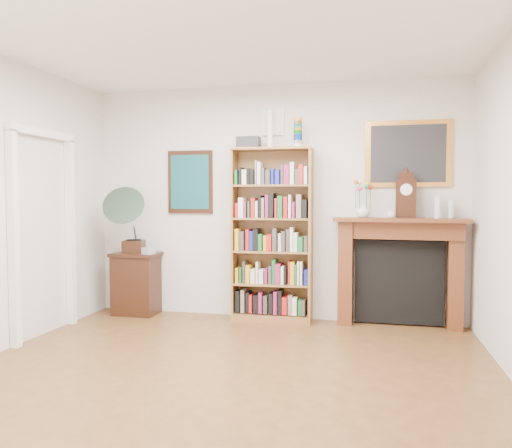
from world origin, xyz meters
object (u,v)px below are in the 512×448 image
at_px(fireplace, 399,262).
at_px(bottle_left, 438,207).
at_px(side_cabinet, 136,283).
at_px(cd_stack, 148,251).
at_px(bottle_right, 451,209).
at_px(flower_vase, 363,210).
at_px(bookshelf, 272,225).
at_px(mantel_clock, 406,196).
at_px(gramophone, 128,216).
at_px(teacup, 391,215).

xyz_separation_m(fireplace, bottle_left, (0.39, -0.07, 0.62)).
xyz_separation_m(side_cabinet, bottle_left, (3.56, 0.05, 0.97)).
relative_size(cd_stack, bottle_right, 0.60).
height_order(side_cabinet, flower_vase, flower_vase).
height_order(side_cabinet, cd_stack, cd_stack).
bearing_deg(bookshelf, cd_stack, -176.87).
height_order(side_cabinet, fireplace, fireplace).
distance_m(flower_vase, bottle_right, 0.94).
distance_m(fireplace, bottle_left, 0.74).
relative_size(mantel_clock, bottle_right, 2.50).
xyz_separation_m(cd_stack, bottle_right, (3.48, 0.22, 0.52)).
distance_m(gramophone, bottle_right, 3.75).
xyz_separation_m(bookshelf, flower_vase, (1.04, 0.02, 0.17)).
bearing_deg(fireplace, bottle_left, -6.81).
bearing_deg(bookshelf, fireplace, 0.41).
relative_size(flower_vase, bottle_left, 0.68).
bearing_deg(cd_stack, bottle_right, 3.68).
height_order(mantel_clock, bottle_right, mantel_clock).
xyz_separation_m(fireplace, teacup, (-0.10, -0.15, 0.54)).
xyz_separation_m(teacup, bottle_right, (0.64, 0.14, 0.06)).
bearing_deg(side_cabinet, gramophone, -113.90).
xyz_separation_m(gramophone, flower_vase, (2.81, 0.16, 0.08)).
relative_size(side_cabinet, gramophone, 0.94).
distance_m(gramophone, bottle_left, 3.61).
relative_size(fireplace, mantel_clock, 2.95).
xyz_separation_m(fireplace, gramophone, (-3.21, -0.22, 0.50)).
bearing_deg(flower_vase, fireplace, 8.37).
xyz_separation_m(gramophone, bottle_right, (3.75, 0.21, 0.10)).
height_order(side_cabinet, bottle_right, bottle_right).
relative_size(side_cabinet, mantel_clock, 1.54).
bearing_deg(fireplace, cd_stack, -172.16).
distance_m(mantel_clock, bottle_left, 0.36).
xyz_separation_m(flower_vase, bottle_left, (0.80, -0.01, 0.04)).
bearing_deg(bottle_right, gramophone, -176.77).
distance_m(mantel_clock, flower_vase, 0.49).
height_order(fireplace, flower_vase, flower_vase).
distance_m(fireplace, teacup, 0.57).
bearing_deg(bottle_right, teacup, -167.80).
bearing_deg(bottle_left, flower_vase, 179.35).
relative_size(bookshelf, gramophone, 2.87).
relative_size(fireplace, gramophone, 1.81).
relative_size(cd_stack, teacup, 1.32).
distance_m(cd_stack, flower_vase, 2.59).
bearing_deg(fireplace, bookshelf, -173.54).
height_order(gramophone, teacup, gramophone).
xyz_separation_m(mantel_clock, flower_vase, (-0.46, -0.00, -0.16)).
xyz_separation_m(bookshelf, bottle_right, (1.99, 0.07, 0.19)).
relative_size(fireplace, bottle_right, 7.37).
bearing_deg(cd_stack, bookshelf, 5.91).
xyz_separation_m(flower_vase, teacup, (0.30, -0.09, -0.05)).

